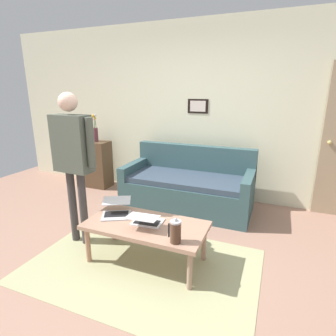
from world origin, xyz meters
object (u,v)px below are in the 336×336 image
object	(u,v)px
laptop_center	(116,210)
flower_vase	(96,131)
coffee_table	(146,228)
couch	(188,187)
french_press	(176,231)
side_shelf	(98,164)
laptop_left	(146,220)
person_standing	(73,151)

from	to	relation	value
laptop_center	flower_vase	distance (m)	2.23
coffee_table	couch	bearing A→B (deg)	-88.84
laptop_center	french_press	bearing A→B (deg)	159.86
couch	laptop_center	size ratio (longest dim) A/B	4.08
laptop_center	french_press	world-z (taller)	french_press
coffee_table	flower_vase	xyz separation A→B (m)	(1.81, -1.71, 0.63)
laptop_center	flower_vase	world-z (taller)	flower_vase
coffee_table	side_shelf	world-z (taller)	side_shelf
laptop_left	person_standing	world-z (taller)	person_standing
laptop_left	side_shelf	distance (m)	2.50
laptop_left	french_press	size ratio (longest dim) A/B	1.57
side_shelf	flower_vase	size ratio (longest dim) A/B	1.73
flower_vase	person_standing	xyz separation A→B (m)	(-0.93, 1.65, 0.07)
laptop_left	laptop_center	distance (m)	0.40
laptop_center	person_standing	size ratio (longest dim) A/B	0.27
laptop_center	couch	bearing A→B (deg)	-104.50
couch	flower_vase	world-z (taller)	flower_vase
flower_vase	person_standing	bearing A→B (deg)	119.42
couch	laptop_left	xyz separation A→B (m)	(-0.04, 1.46, 0.16)
couch	laptop_center	world-z (taller)	couch
side_shelf	couch	bearing A→B (deg)	171.58
laptop_center	french_press	size ratio (longest dim) A/B	1.94
couch	person_standing	distance (m)	1.80
side_shelf	flower_vase	xyz separation A→B (m)	(0.00, -0.00, 0.59)
couch	coffee_table	distance (m)	1.45
side_shelf	person_standing	world-z (taller)	person_standing
couch	flower_vase	xyz separation A→B (m)	(1.78, -0.26, 0.69)
flower_vase	person_standing	distance (m)	1.90
french_press	flower_vase	bearing A→B (deg)	-41.07
french_press	side_shelf	size ratio (longest dim) A/B	0.28
french_press	flower_vase	size ratio (longest dim) A/B	0.49
couch	side_shelf	bearing A→B (deg)	-8.42
couch	person_standing	world-z (taller)	person_standing
french_press	couch	bearing A→B (deg)	-75.67
couch	coffee_table	bearing A→B (deg)	91.16
person_standing	side_shelf	bearing A→B (deg)	-60.63
couch	laptop_left	size ratio (longest dim) A/B	5.04
laptop_left	laptop_center	xyz separation A→B (m)	(0.39, -0.09, 0.00)
couch	flower_vase	size ratio (longest dim) A/B	3.86
side_shelf	coffee_table	bearing A→B (deg)	136.59
couch	flower_vase	bearing A→B (deg)	-8.44
laptop_left	couch	bearing A→B (deg)	-88.46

